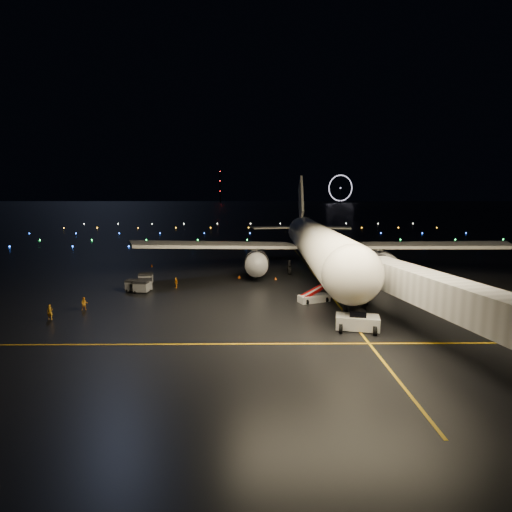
{
  "coord_description": "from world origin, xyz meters",
  "views": [
    {
      "loc": [
        0.99,
        -45.64,
        13.74
      ],
      "look_at": [
        1.62,
        12.0,
        5.0
      ],
      "focal_mm": 28.0,
      "sensor_mm": 36.0,
      "label": 1
    }
  ],
  "objects_px": {
    "crew_b": "(84,304)",
    "baggage_cart_0": "(145,285)",
    "pushback_tug": "(357,320)",
    "baggage_cart_1": "(133,286)",
    "belt_loader": "(314,291)",
    "crew_a": "(50,312)",
    "airliner": "(315,221)",
    "crew_c": "(176,283)",
    "baggage_cart_2": "(141,287)",
    "baggage_cart_3": "(146,279)"
  },
  "relations": [
    {
      "from": "pushback_tug",
      "to": "baggage_cart_2",
      "type": "distance_m",
      "value": 31.19
    },
    {
      "from": "baggage_cart_2",
      "to": "baggage_cart_3",
      "type": "height_order",
      "value": "baggage_cart_3"
    },
    {
      "from": "belt_loader",
      "to": "crew_b",
      "type": "distance_m",
      "value": 28.61
    },
    {
      "from": "crew_a",
      "to": "baggage_cart_0",
      "type": "xyz_separation_m",
      "value": [
        6.97,
        13.84,
        -0.01
      ]
    },
    {
      "from": "belt_loader",
      "to": "crew_b",
      "type": "relative_size",
      "value": 3.68
    },
    {
      "from": "crew_c",
      "to": "baggage_cart_3",
      "type": "relative_size",
      "value": 0.78
    },
    {
      "from": "airliner",
      "to": "baggage_cart_1",
      "type": "bearing_deg",
      "value": -151.0
    },
    {
      "from": "belt_loader",
      "to": "baggage_cart_3",
      "type": "relative_size",
      "value": 2.94
    },
    {
      "from": "crew_c",
      "to": "baggage_cart_2",
      "type": "bearing_deg",
      "value": -89.84
    },
    {
      "from": "airliner",
      "to": "belt_loader",
      "type": "relative_size",
      "value": 10.79
    },
    {
      "from": "belt_loader",
      "to": "baggage_cart_0",
      "type": "bearing_deg",
      "value": 142.44
    },
    {
      "from": "airliner",
      "to": "baggage_cart_1",
      "type": "distance_m",
      "value": 33.12
    },
    {
      "from": "crew_c",
      "to": "baggage_cart_0",
      "type": "bearing_deg",
      "value": -104.56
    },
    {
      "from": "crew_c",
      "to": "belt_loader",
      "type": "bearing_deg",
      "value": 34.18
    },
    {
      "from": "belt_loader",
      "to": "crew_b",
      "type": "xyz_separation_m",
      "value": [
        -28.38,
        -3.6,
        -0.64
      ]
    },
    {
      "from": "baggage_cart_1",
      "to": "crew_b",
      "type": "bearing_deg",
      "value": -102.58
    },
    {
      "from": "crew_a",
      "to": "baggage_cart_0",
      "type": "bearing_deg",
      "value": 57.3
    },
    {
      "from": "belt_loader",
      "to": "crew_c",
      "type": "relative_size",
      "value": 3.76
    },
    {
      "from": "baggage_cart_1",
      "to": "baggage_cart_3",
      "type": "bearing_deg",
      "value": 88.34
    },
    {
      "from": "airliner",
      "to": "crew_c",
      "type": "height_order",
      "value": "airliner"
    },
    {
      "from": "crew_a",
      "to": "baggage_cart_1",
      "type": "height_order",
      "value": "crew_a"
    },
    {
      "from": "crew_c",
      "to": "baggage_cart_0",
      "type": "xyz_separation_m",
      "value": [
        -4.26,
        -1.45,
        0.06
      ]
    },
    {
      "from": "pushback_tug",
      "to": "crew_b",
      "type": "relative_size",
      "value": 2.68
    },
    {
      "from": "baggage_cart_1",
      "to": "baggage_cart_2",
      "type": "relative_size",
      "value": 1.01
    },
    {
      "from": "baggage_cart_0",
      "to": "baggage_cart_2",
      "type": "relative_size",
      "value": 1.02
    },
    {
      "from": "crew_a",
      "to": "baggage_cart_0",
      "type": "relative_size",
      "value": 0.86
    },
    {
      "from": "belt_loader",
      "to": "baggage_cart_2",
      "type": "height_order",
      "value": "belt_loader"
    },
    {
      "from": "pushback_tug",
      "to": "airliner",
      "type": "bearing_deg",
      "value": 102.42
    },
    {
      "from": "baggage_cart_3",
      "to": "baggage_cart_1",
      "type": "bearing_deg",
      "value": -100.75
    },
    {
      "from": "baggage_cart_1",
      "to": "pushback_tug",
      "type": "bearing_deg",
      "value": -25.78
    },
    {
      "from": "crew_c",
      "to": "baggage_cart_1",
      "type": "height_order",
      "value": "baggage_cart_1"
    },
    {
      "from": "airliner",
      "to": "baggage_cart_1",
      "type": "xyz_separation_m",
      "value": [
        -28.44,
        -14.79,
        -8.34
      ]
    },
    {
      "from": "baggage_cart_0",
      "to": "crew_b",
      "type": "bearing_deg",
      "value": -130.51
    },
    {
      "from": "crew_b",
      "to": "baggage_cart_2",
      "type": "xyz_separation_m",
      "value": [
        4.46,
        8.76,
        0.02
      ]
    },
    {
      "from": "pushback_tug",
      "to": "crew_c",
      "type": "bearing_deg",
      "value": 152.62
    },
    {
      "from": "belt_loader",
      "to": "crew_a",
      "type": "distance_m",
      "value": 31.57
    },
    {
      "from": "airliner",
      "to": "pushback_tug",
      "type": "relative_size",
      "value": 14.86
    },
    {
      "from": "crew_b",
      "to": "baggage_cart_0",
      "type": "bearing_deg",
      "value": 40.68
    },
    {
      "from": "pushback_tug",
      "to": "belt_loader",
      "type": "relative_size",
      "value": 0.73
    },
    {
      "from": "crew_b",
      "to": "pushback_tug",
      "type": "bearing_deg",
      "value": -38.25
    },
    {
      "from": "baggage_cart_1",
      "to": "baggage_cart_3",
      "type": "xyz_separation_m",
      "value": [
        0.57,
        4.72,
        0.02
      ]
    },
    {
      "from": "crew_b",
      "to": "baggage_cart_0",
      "type": "relative_size",
      "value": 0.81
    },
    {
      "from": "baggage_cart_2",
      "to": "baggage_cart_3",
      "type": "relative_size",
      "value": 0.97
    },
    {
      "from": "pushback_tug",
      "to": "crew_b",
      "type": "height_order",
      "value": "pushback_tug"
    },
    {
      "from": "airliner",
      "to": "baggage_cart_2",
      "type": "bearing_deg",
      "value": -148.47
    },
    {
      "from": "airliner",
      "to": "belt_loader",
      "type": "xyz_separation_m",
      "value": [
        -3.14,
        -20.79,
        -7.73
      ]
    },
    {
      "from": "baggage_cart_0",
      "to": "baggage_cart_2",
      "type": "distance_m",
      "value": 1.48
    },
    {
      "from": "crew_a",
      "to": "airliner",
      "type": "bearing_deg",
      "value": 33.6
    },
    {
      "from": "pushback_tug",
      "to": "baggage_cart_1",
      "type": "height_order",
      "value": "pushback_tug"
    },
    {
      "from": "crew_a",
      "to": "baggage_cart_0",
      "type": "distance_m",
      "value": 15.49
    }
  ]
}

